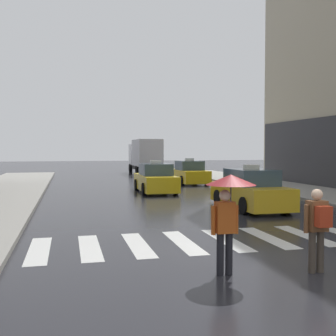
{
  "coord_description": "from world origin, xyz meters",
  "views": [
    {
      "loc": [
        -4.7,
        -7.17,
        2.42
      ],
      "look_at": [
        -0.98,
        8.0,
        1.71
      ],
      "focal_mm": 43.77,
      "sensor_mm": 36.0,
      "label": 1
    }
  ],
  "objects_px": {
    "taxi_third": "(189,173)",
    "box_truck": "(145,155)",
    "pedestrian_with_umbrella": "(229,197)",
    "taxi_lead": "(250,191)",
    "pedestrian_with_backpack": "(318,224)",
    "taxi_second": "(155,180)"
  },
  "relations": [
    {
      "from": "taxi_third",
      "to": "box_truck",
      "type": "distance_m",
      "value": 11.67
    },
    {
      "from": "taxi_lead",
      "to": "box_truck",
      "type": "xyz_separation_m",
      "value": [
        0.09,
        23.89,
        1.13
      ]
    },
    {
      "from": "taxi_third",
      "to": "box_truck",
      "type": "height_order",
      "value": "box_truck"
    },
    {
      "from": "pedestrian_with_umbrella",
      "to": "box_truck",
      "type": "bearing_deg",
      "value": 82.3
    },
    {
      "from": "taxi_lead",
      "to": "taxi_third",
      "type": "relative_size",
      "value": 1.0
    },
    {
      "from": "taxi_second",
      "to": "box_truck",
      "type": "distance_m",
      "value": 16.95
    },
    {
      "from": "pedestrian_with_backpack",
      "to": "taxi_second",
      "type": "bearing_deg",
      "value": 89.79
    },
    {
      "from": "box_truck",
      "to": "pedestrian_with_backpack",
      "type": "relative_size",
      "value": 4.58
    },
    {
      "from": "taxi_lead",
      "to": "pedestrian_with_backpack",
      "type": "relative_size",
      "value": 2.76
    },
    {
      "from": "taxi_second",
      "to": "taxi_lead",
      "type": "bearing_deg",
      "value": -71.23
    },
    {
      "from": "taxi_lead",
      "to": "pedestrian_with_backpack",
      "type": "xyz_separation_m",
      "value": [
        -2.49,
        -8.34,
        0.25
      ]
    },
    {
      "from": "taxi_lead",
      "to": "pedestrian_with_backpack",
      "type": "height_order",
      "value": "taxi_lead"
    },
    {
      "from": "box_truck",
      "to": "taxi_third",
      "type": "bearing_deg",
      "value": -85.05
    },
    {
      "from": "taxi_second",
      "to": "box_truck",
      "type": "height_order",
      "value": "box_truck"
    },
    {
      "from": "taxi_third",
      "to": "box_truck",
      "type": "relative_size",
      "value": 0.6
    },
    {
      "from": "taxi_lead",
      "to": "taxi_second",
      "type": "distance_m",
      "value": 7.57
    },
    {
      "from": "taxi_lead",
      "to": "box_truck",
      "type": "height_order",
      "value": "box_truck"
    },
    {
      "from": "pedestrian_with_umbrella",
      "to": "pedestrian_with_backpack",
      "type": "bearing_deg",
      "value": -9.91
    },
    {
      "from": "pedestrian_with_umbrella",
      "to": "pedestrian_with_backpack",
      "type": "xyz_separation_m",
      "value": [
        1.74,
        -0.3,
        -0.54
      ]
    },
    {
      "from": "box_truck",
      "to": "taxi_second",
      "type": "bearing_deg",
      "value": -98.59
    },
    {
      "from": "taxi_second",
      "to": "taxi_third",
      "type": "distance_m",
      "value": 6.24
    },
    {
      "from": "taxi_second",
      "to": "pedestrian_with_backpack",
      "type": "height_order",
      "value": "taxi_second"
    }
  ]
}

